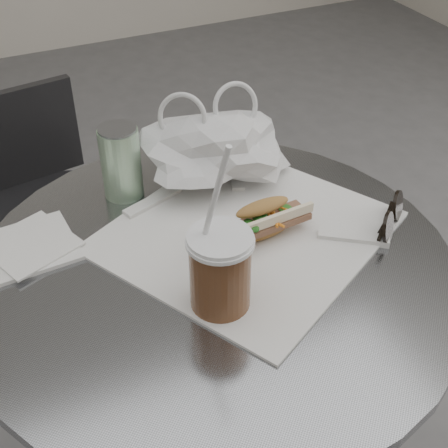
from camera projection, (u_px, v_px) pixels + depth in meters
name	position (u px, v px, depth m)	size (l,w,h in m)	color
cafe_table	(216.00, 376.00, 1.14)	(0.76, 0.76, 0.74)	slate
chair_far	(58.00, 245.00, 1.66)	(0.38, 0.40, 0.71)	#29292B
sandwich_paper	(246.00, 231.00, 1.03)	(0.41, 0.39, 0.00)	white
banh_mi	(263.00, 220.00, 1.00)	(0.20, 0.09, 0.07)	#AC7F41
iced_coffee	(220.00, 270.00, 0.86)	(0.09, 0.09, 0.27)	brown
sunglasses	(391.00, 218.00, 1.03)	(0.10, 0.09, 0.05)	black
plastic_bag	(215.00, 151.00, 1.12)	(0.25, 0.19, 0.12)	silver
napkin_stack	(31.00, 246.00, 1.00)	(0.16, 0.16, 0.01)	white
drink_can	(121.00, 162.00, 1.08)	(0.07, 0.07, 0.13)	#5A9B5A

